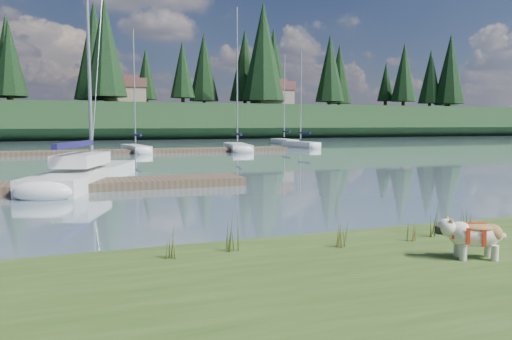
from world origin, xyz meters
name	(u,v)px	position (x,y,z in m)	size (l,w,h in m)	color
ground	(100,154)	(0.00, 30.00, 0.00)	(200.00, 200.00, 0.00)	gray
ridge	(84,122)	(0.00, 73.00, 2.50)	(200.00, 20.00, 5.00)	black
bulldog	(474,234)	(3.38, -3.82, 0.72)	(0.99, 0.65, 0.59)	silver
sailboat_main	(92,171)	(-1.32, 11.61, 0.42)	(4.92, 9.60, 13.63)	white
dock_near	(11,188)	(-4.00, 9.00, 0.15)	(16.00, 2.00, 0.30)	#4C3D2C
dock_far	(127,151)	(2.00, 30.00, 0.15)	(26.00, 2.20, 0.30)	#4C3D2C
sailboat_bg_2	(134,148)	(2.71, 31.67, 0.33)	(1.89, 6.47, 9.76)	white
sailboat_bg_3	(236,146)	(11.38, 31.65, 0.32)	(3.13, 8.39, 12.06)	white
sailboat_bg_4	(298,144)	(18.56, 34.46, 0.33)	(1.74, 6.16, 9.17)	white
sailboat_bg_5	(283,141)	(20.15, 41.81, 0.32)	(2.04, 6.98, 9.96)	white
weed_0	(232,234)	(0.20, -2.18, 0.61)	(0.17, 0.14, 0.62)	#475B23
weed_1	(344,232)	(1.95, -2.56, 0.60)	(0.17, 0.14, 0.59)	#475B23
weed_2	(432,223)	(3.81, -2.40, 0.58)	(0.17, 0.14, 0.54)	#475B23
weed_3	(171,242)	(-0.77, -2.28, 0.59)	(0.17, 0.14, 0.57)	#475B23
weed_4	(411,232)	(3.22, -2.57, 0.50)	(0.17, 0.14, 0.36)	#475B23
weed_5	(466,219)	(4.43, -2.53, 0.62)	(0.17, 0.14, 0.65)	#475B23
mud_lip	(210,260)	(0.00, -1.60, 0.07)	(60.00, 0.50, 0.14)	#33281C
conifer_3	(9,58)	(-10.00, 72.00, 11.74)	(4.84, 4.84, 12.25)	#382619
conifer_4	(105,47)	(3.00, 66.00, 13.09)	(6.16, 6.16, 15.10)	#382619
conifer_5	(183,69)	(15.00, 70.00, 10.83)	(3.96, 3.96, 10.35)	#382619
conifer_6	(263,52)	(28.00, 68.00, 13.99)	(7.04, 7.04, 17.00)	#382619
conifer_7	(330,68)	(42.00, 71.00, 12.19)	(5.28, 5.28, 13.20)	#382619
conifer_8	(404,72)	(55.00, 67.00, 11.51)	(4.62, 4.62, 11.77)	#382619
conifer_9	(450,69)	(68.00, 70.00, 12.87)	(5.94, 5.94, 14.62)	#382619
house_1	(124,91)	(6.00, 71.00, 7.31)	(6.30, 5.30, 4.65)	gray
house_2	(272,93)	(30.00, 69.00, 7.31)	(6.30, 5.30, 4.65)	gray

